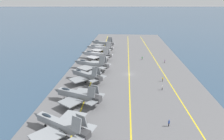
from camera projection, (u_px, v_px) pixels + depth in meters
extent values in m
plane|color=#334C66|center=(129.00, 75.00, 80.41)|extent=(2000.00, 2000.00, 0.00)
cube|color=slate|center=(129.00, 75.00, 80.35)|extent=(199.56, 51.24, 0.40)
cube|color=yellow|center=(165.00, 75.00, 79.35)|extent=(179.45, 8.02, 0.01)
cube|color=yellow|center=(129.00, 74.00, 80.28)|extent=(179.60, 0.36, 0.01)
cube|color=yellow|center=(94.00, 73.00, 81.21)|extent=(179.54, 5.31, 0.01)
cube|color=gray|center=(59.00, 124.00, 43.83)|extent=(7.13, 11.67, 1.65)
cone|color=#5B5E60|center=(37.00, 114.00, 47.35)|extent=(2.47, 2.79, 1.57)
cube|color=#38383A|center=(85.00, 135.00, 40.23)|extent=(2.61, 2.65, 1.41)
ellipsoid|color=#232D38|center=(47.00, 116.00, 45.41)|extent=(2.18, 3.07, 0.91)
cube|color=gray|center=(47.00, 136.00, 40.77)|extent=(7.91, 7.87, 0.28)
cube|color=gray|center=(72.00, 118.00, 46.83)|extent=(6.94, 6.53, 0.28)
cube|color=gray|center=(76.00, 125.00, 39.40)|extent=(1.92, 2.50, 3.10)
cube|color=gray|center=(82.00, 120.00, 40.79)|extent=(1.92, 2.50, 3.10)
cube|color=gray|center=(75.00, 140.00, 38.68)|extent=(3.64, 3.55, 0.20)
cube|color=gray|center=(90.00, 128.00, 42.27)|extent=(3.37, 3.06, 0.20)
cylinder|color=#B2B2B7|center=(45.00, 124.00, 46.61)|extent=(0.16, 0.16, 1.60)
cylinder|color=black|center=(45.00, 125.00, 46.78)|extent=(0.47, 0.63, 0.60)
cylinder|color=#B2B2B7|center=(60.00, 135.00, 42.82)|extent=(0.16, 0.16, 1.60)
cylinder|color=black|center=(60.00, 136.00, 42.98)|extent=(0.47, 0.63, 0.60)
cylinder|color=#B2B2B7|center=(67.00, 129.00, 44.68)|extent=(0.16, 0.16, 1.60)
cylinder|color=black|center=(67.00, 131.00, 44.85)|extent=(0.47, 0.63, 0.60)
cube|color=gray|center=(76.00, 94.00, 57.06)|extent=(5.92, 11.62, 1.84)
cone|color=#5B5E60|center=(57.00, 90.00, 59.77)|extent=(2.43, 2.70, 1.75)
cube|color=#38383A|center=(97.00, 99.00, 54.28)|extent=(2.66, 2.54, 1.57)
ellipsoid|color=#232D38|center=(66.00, 89.00, 58.19)|extent=(1.97, 3.03, 1.01)
cube|color=gray|center=(70.00, 102.00, 54.23)|extent=(6.89, 6.95, 0.28)
cube|color=gray|center=(84.00, 92.00, 59.97)|extent=(5.44, 5.63, 0.28)
cube|color=gray|center=(91.00, 92.00, 53.19)|extent=(1.61, 2.39, 2.77)
cube|color=gray|center=(95.00, 89.00, 54.84)|extent=(1.61, 2.39, 2.77)
cube|color=gray|center=(92.00, 103.00, 52.48)|extent=(3.54, 3.34, 0.20)
cube|color=gray|center=(100.00, 95.00, 56.45)|extent=(3.17, 2.71, 0.20)
cylinder|color=#B2B2B7|center=(64.00, 97.00, 59.37)|extent=(0.16, 0.16, 1.68)
cylinder|color=black|center=(64.00, 99.00, 59.55)|extent=(0.42, 0.64, 0.60)
cylinder|color=#B2B2B7|center=(77.00, 103.00, 56.06)|extent=(0.16, 0.16, 1.68)
cylinder|color=black|center=(77.00, 104.00, 56.23)|extent=(0.42, 0.64, 0.60)
cylinder|color=#B2B2B7|center=(82.00, 99.00, 58.27)|extent=(0.16, 0.16, 1.68)
cylinder|color=black|center=(82.00, 101.00, 58.44)|extent=(0.42, 0.64, 0.60)
cube|color=gray|center=(85.00, 75.00, 72.30)|extent=(7.77, 10.27, 1.74)
cone|color=#5B5E60|center=(73.00, 71.00, 76.12)|extent=(2.56, 2.69, 1.65)
cube|color=#38383A|center=(99.00, 79.00, 68.39)|extent=(2.68, 2.63, 1.48)
ellipsoid|color=#232D38|center=(79.00, 71.00, 74.03)|extent=(2.33, 2.80, 0.95)
cube|color=gray|center=(79.00, 79.00, 69.60)|extent=(7.25, 7.30, 0.28)
cube|color=gray|center=(93.00, 74.00, 74.93)|extent=(6.79, 6.45, 0.28)
cube|color=gray|center=(94.00, 72.00, 67.62)|extent=(1.99, 2.30, 3.11)
cube|color=gray|center=(98.00, 71.00, 68.97)|extent=(1.99, 2.30, 3.11)
cube|color=gray|center=(93.00, 81.00, 66.98)|extent=(3.49, 3.48, 0.20)
cube|color=gray|center=(102.00, 77.00, 70.34)|extent=(3.43, 3.09, 0.20)
cylinder|color=#B2B2B7|center=(78.00, 77.00, 75.31)|extent=(0.16, 0.16, 1.71)
cylinder|color=black|center=(78.00, 78.00, 75.49)|extent=(0.52, 0.62, 0.60)
cylinder|color=#B2B2B7|center=(85.00, 81.00, 71.30)|extent=(0.16, 0.16, 1.71)
cylinder|color=black|center=(85.00, 82.00, 71.48)|extent=(0.52, 0.62, 0.60)
cylinder|color=#B2B2B7|center=(90.00, 79.00, 73.10)|extent=(0.16, 0.16, 1.71)
cylinder|color=black|center=(90.00, 80.00, 73.28)|extent=(0.52, 0.62, 0.60)
cube|color=gray|center=(90.00, 64.00, 84.51)|extent=(6.57, 12.41, 1.69)
cone|color=#5B5E60|center=(76.00, 61.00, 87.71)|extent=(2.43, 2.85, 1.61)
cube|color=#38383A|center=(106.00, 66.00, 81.24)|extent=(2.60, 2.67, 1.44)
ellipsoid|color=#232D38|center=(83.00, 61.00, 85.92)|extent=(2.07, 3.22, 0.93)
cube|color=gray|center=(86.00, 68.00, 81.42)|extent=(7.84, 7.81, 0.28)
cube|color=gray|center=(96.00, 63.00, 87.59)|extent=(6.45, 6.35, 0.28)
cube|color=gray|center=(102.00, 61.00, 80.27)|extent=(1.86, 2.61, 3.24)
cube|color=gray|center=(104.00, 59.00, 81.76)|extent=(1.86, 2.61, 3.24)
cube|color=gray|center=(102.00, 68.00, 79.58)|extent=(3.67, 3.55, 0.20)
cube|color=gray|center=(107.00, 65.00, 83.35)|extent=(3.28, 2.99, 0.20)
cylinder|color=#B2B2B7|center=(81.00, 66.00, 87.14)|extent=(0.16, 0.16, 1.85)
cylinder|color=black|center=(81.00, 67.00, 87.34)|extent=(0.44, 0.64, 0.60)
cylinder|color=#B2B2B7|center=(91.00, 69.00, 83.54)|extent=(0.16, 0.16, 1.85)
cylinder|color=black|center=(92.00, 70.00, 83.75)|extent=(0.44, 0.64, 0.60)
cylinder|color=#B2B2B7|center=(94.00, 67.00, 85.53)|extent=(0.16, 0.16, 1.85)
cylinder|color=black|center=(94.00, 69.00, 85.74)|extent=(0.44, 0.64, 0.60)
cube|color=#A8AAAF|center=(96.00, 54.00, 99.89)|extent=(6.37, 12.43, 1.76)
cone|color=#5B5E60|center=(83.00, 53.00, 102.94)|extent=(2.45, 2.85, 1.67)
cube|color=#38383A|center=(109.00, 56.00, 96.77)|extent=(2.64, 2.66, 1.49)
ellipsoid|color=#232D38|center=(89.00, 52.00, 101.21)|extent=(2.05, 3.23, 0.97)
cube|color=#A8AAAF|center=(93.00, 57.00, 97.15)|extent=(7.05, 7.22, 0.28)
cube|color=#A8AAAF|center=(100.00, 54.00, 102.65)|extent=(5.44, 6.09, 0.28)
cube|color=#A8AAAF|center=(106.00, 51.00, 95.77)|extent=(1.76, 2.57, 2.98)
cube|color=#A8AAAF|center=(107.00, 50.00, 97.33)|extent=(1.76, 2.57, 2.98)
cube|color=#A8AAAF|center=(106.00, 57.00, 95.05)|extent=(3.65, 3.52, 0.20)
cube|color=#A8AAAF|center=(110.00, 55.00, 98.92)|extent=(3.24, 2.93, 0.20)
cylinder|color=#B2B2B7|center=(88.00, 56.00, 102.41)|extent=(0.16, 0.16, 1.71)
cylinder|color=black|center=(88.00, 58.00, 102.59)|extent=(0.43, 0.64, 0.60)
cylinder|color=#B2B2B7|center=(97.00, 58.00, 98.88)|extent=(0.16, 0.16, 1.71)
cylinder|color=black|center=(97.00, 60.00, 99.06)|extent=(0.43, 0.64, 0.60)
cylinder|color=#B2B2B7|center=(99.00, 57.00, 100.97)|extent=(0.16, 0.16, 1.71)
cylinder|color=black|center=(99.00, 58.00, 101.15)|extent=(0.43, 0.64, 0.60)
cube|color=#A8AAAF|center=(99.00, 48.00, 113.89)|extent=(5.62, 12.28, 1.57)
cone|color=#5B5E60|center=(88.00, 47.00, 116.60)|extent=(2.19, 2.72, 1.49)
cube|color=#38383A|center=(111.00, 49.00, 111.11)|extent=(2.37, 2.50, 1.33)
ellipsoid|color=#232D38|center=(93.00, 46.00, 115.07)|extent=(1.82, 3.15, 0.86)
cube|color=#A8AAAF|center=(97.00, 50.00, 111.00)|extent=(7.25, 7.32, 0.28)
cube|color=#A8AAAF|center=(102.00, 48.00, 116.80)|extent=(5.61, 5.85, 0.28)
cube|color=#A8AAAF|center=(108.00, 45.00, 110.15)|extent=(1.66, 2.53, 2.99)
cube|color=#A8AAAF|center=(109.00, 44.00, 111.57)|extent=(1.66, 2.53, 2.99)
cube|color=#A8AAAF|center=(108.00, 50.00, 109.41)|extent=(3.60, 3.43, 0.20)
cube|color=#A8AAAF|center=(112.00, 48.00, 113.19)|extent=(3.15, 2.78, 0.20)
cylinder|color=#B2B2B7|center=(92.00, 50.00, 116.17)|extent=(0.16, 0.16, 1.74)
cylinder|color=black|center=(92.00, 51.00, 116.36)|extent=(0.41, 0.64, 0.60)
cylinder|color=#B2B2B7|center=(100.00, 51.00, 113.01)|extent=(0.16, 0.16, 1.74)
cylinder|color=black|center=(100.00, 52.00, 113.20)|extent=(0.41, 0.64, 0.60)
cylinder|color=#B2B2B7|center=(102.00, 50.00, 114.91)|extent=(0.16, 0.16, 1.74)
cylinder|color=black|center=(102.00, 51.00, 115.10)|extent=(0.41, 0.64, 0.60)
cube|color=gray|center=(102.00, 43.00, 126.45)|extent=(7.56, 11.89, 1.76)
cone|color=#5B5E60|center=(93.00, 42.00, 130.16)|extent=(2.60, 2.89, 1.67)
cube|color=#38383A|center=(112.00, 44.00, 122.64)|extent=(2.75, 2.76, 1.49)
ellipsoid|color=#232D38|center=(97.00, 41.00, 128.11)|extent=(2.31, 3.15, 0.97)
cube|color=gray|center=(99.00, 45.00, 123.82)|extent=(7.20, 7.24, 0.28)
cube|color=gray|center=(105.00, 43.00, 129.02)|extent=(5.99, 6.47, 0.28)
cube|color=gray|center=(109.00, 40.00, 121.77)|extent=(2.01, 2.56, 3.25)
cube|color=gray|center=(111.00, 40.00, 123.24)|extent=(2.01, 2.56, 3.25)
cube|color=gray|center=(109.00, 45.00, 121.09)|extent=(3.67, 3.61, 0.20)
cube|color=gray|center=(113.00, 43.00, 124.72)|extent=(3.41, 3.15, 0.20)
cylinder|color=#B2B2B7|center=(96.00, 45.00, 129.40)|extent=(0.16, 0.16, 1.79)
cylinder|color=black|center=(96.00, 46.00, 129.60)|extent=(0.48, 0.63, 0.60)
cylinder|color=#B2B2B7|center=(102.00, 46.00, 125.40)|extent=(0.16, 0.16, 1.79)
cylinder|color=black|center=(102.00, 47.00, 125.60)|extent=(0.48, 0.63, 0.60)
cylinder|color=#B2B2B7|center=(105.00, 45.00, 127.36)|extent=(0.16, 0.16, 1.79)
cylinder|color=black|center=(105.00, 46.00, 127.55)|extent=(0.48, 0.63, 0.60)
cylinder|color=#232328|center=(169.00, 125.00, 46.87)|extent=(0.24, 0.24, 0.82)
cube|color=#284CB2|center=(169.00, 122.00, 46.63)|extent=(0.35, 0.43, 0.62)
sphere|color=#9E7051|center=(169.00, 120.00, 46.49)|extent=(0.22, 0.22, 0.22)
sphere|color=#284CB2|center=(169.00, 120.00, 46.47)|extent=(0.24, 0.24, 0.24)
cylinder|color=#232328|center=(162.00, 89.00, 65.93)|extent=(0.24, 0.24, 0.89)
cube|color=white|center=(162.00, 87.00, 65.69)|extent=(0.43, 0.35, 0.57)
sphere|color=beige|center=(162.00, 86.00, 65.56)|extent=(0.22, 0.22, 0.22)
sphere|color=white|center=(163.00, 85.00, 65.54)|extent=(0.24, 0.24, 0.24)
cylinder|color=#4C473D|center=(163.00, 80.00, 72.87)|extent=(0.24, 0.24, 0.91)
cube|color=yellow|center=(163.00, 78.00, 72.63)|extent=(0.45, 0.38, 0.60)
sphere|color=tan|center=(163.00, 77.00, 72.48)|extent=(0.22, 0.22, 0.22)
sphere|color=yellow|center=(163.00, 77.00, 72.46)|extent=(0.24, 0.24, 0.24)
cylinder|color=#4C473D|center=(165.00, 62.00, 94.52)|extent=(0.24, 0.24, 0.82)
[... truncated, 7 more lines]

